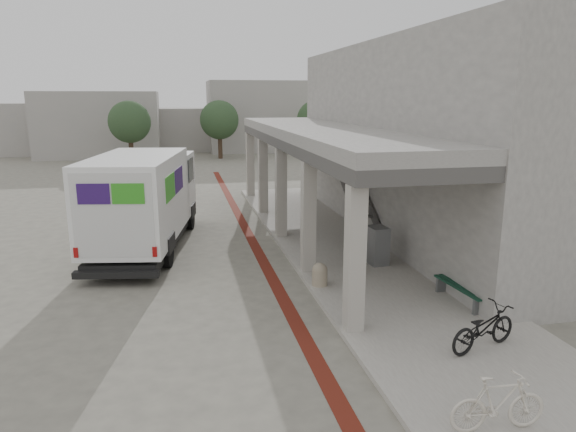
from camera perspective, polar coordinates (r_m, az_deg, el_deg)
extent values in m
plane|color=#656156|center=(14.39, -5.49, -7.63)|extent=(120.00, 120.00, 0.00)
cube|color=#5D1D12|center=(16.38, -2.83, -4.95)|extent=(0.35, 40.00, 0.01)
cube|color=gray|center=(15.30, 9.64, -6.23)|extent=(4.40, 28.00, 0.12)
cube|color=gray|center=(20.00, 14.28, 8.19)|extent=(4.30, 17.00, 7.00)
cube|color=#4A4845|center=(18.65, 3.77, 8.23)|extent=(3.40, 16.90, 0.35)
cube|color=gray|center=(18.62, 3.79, 9.31)|extent=(3.40, 16.90, 0.35)
cube|color=gray|center=(47.88, -20.20, 9.55)|extent=(10.00, 6.00, 5.50)
cube|color=gray|center=(51.47, -11.70, 9.44)|extent=(8.00, 6.00, 4.00)
cube|color=gray|center=(49.97, -3.54, 11.01)|extent=(9.00, 6.00, 6.50)
cube|color=gray|center=(51.99, -26.33, 8.67)|extent=(7.00, 5.00, 4.50)
cylinder|color=#38281C|center=(41.71, -17.02, 7.23)|extent=(0.36, 0.36, 2.40)
sphere|color=#284126|center=(41.57, -17.21, 9.96)|extent=(3.20, 3.20, 3.20)
cylinder|color=#38281C|center=(43.69, -7.55, 7.93)|extent=(0.36, 0.36, 2.40)
sphere|color=#284126|center=(43.56, -7.63, 10.55)|extent=(3.20, 3.20, 3.20)
cylinder|color=#38281C|center=(44.07, 3.08, 8.06)|extent=(0.36, 0.36, 2.40)
sphere|color=#284126|center=(43.94, 3.11, 10.66)|extent=(3.20, 3.20, 3.20)
cube|color=black|center=(18.19, -15.41, -2.27)|extent=(3.31, 7.33, 0.30)
cube|color=white|center=(16.98, -16.41, 2.02)|extent=(3.29, 5.59, 2.63)
cube|color=white|center=(20.35, -14.03, 3.50)|extent=(2.72, 2.31, 2.32)
cube|color=white|center=(21.52, -13.34, 1.72)|extent=(2.29, 0.98, 0.81)
cube|color=black|center=(21.05, -13.68, 5.36)|extent=(2.27, 0.87, 1.06)
cube|color=black|center=(14.84, -18.54, -6.17)|extent=(2.33, 0.65, 0.18)
cube|color=#2F135A|center=(17.91, -19.75, 3.81)|extent=(0.26, 1.40, 0.76)
cube|color=green|center=(16.49, -21.29, 2.94)|extent=(0.26, 1.40, 0.76)
cube|color=#2F135A|center=(14.50, -20.82, 2.30)|extent=(0.85, 0.18, 0.56)
cube|color=green|center=(14.23, -17.35, 2.37)|extent=(0.85, 0.18, 0.56)
cylinder|color=black|center=(20.90, -16.64, -0.23)|extent=(0.44, 0.94, 0.91)
cylinder|color=black|center=(20.47, -10.89, -0.18)|extent=(0.44, 0.94, 0.91)
cylinder|color=black|center=(16.60, -20.55, -3.93)|extent=(0.44, 0.94, 0.91)
cylinder|color=black|center=(16.05, -13.34, -4.00)|extent=(0.44, 0.94, 0.91)
cube|color=slate|center=(12.96, 20.59, -9.38)|extent=(0.39, 0.11, 0.38)
cube|color=slate|center=(14.08, 16.85, -7.27)|extent=(0.39, 0.11, 0.38)
cube|color=#123826|center=(13.36, 18.21, -7.53)|extent=(0.27, 1.81, 0.05)
cube|color=#123826|center=(13.44, 18.71, -7.45)|extent=(0.27, 1.81, 0.05)
cube|color=#123826|center=(13.52, 19.19, -7.36)|extent=(0.27, 1.81, 0.05)
cylinder|color=tan|center=(15.31, 7.42, -5.09)|extent=(0.41, 0.41, 0.41)
sphere|color=tan|center=(15.25, 7.44, -4.36)|extent=(0.41, 0.41, 0.41)
cylinder|color=gray|center=(13.93, 3.53, -6.86)|extent=(0.42, 0.42, 0.42)
sphere|color=gray|center=(13.86, 3.54, -6.05)|extent=(0.42, 0.42, 0.42)
cube|color=slate|center=(15.78, 9.89, -3.23)|extent=(0.58, 0.73, 1.15)
imported|color=black|center=(11.20, 20.88, -11.54)|extent=(1.82, 1.10, 0.91)
imported|color=beige|center=(8.81, 22.33, -18.68)|extent=(1.56, 0.52, 0.92)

